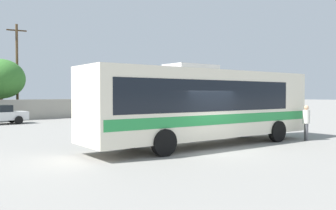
{
  "coord_description": "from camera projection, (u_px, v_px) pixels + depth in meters",
  "views": [
    {
      "loc": [
        -11.41,
        -9.42,
        2.34
      ],
      "look_at": [
        1.47,
        4.42,
        1.78
      ],
      "focal_mm": 38.03,
      "sensor_mm": 36.0,
      "label": 1
    }
  ],
  "objects": [
    {
      "name": "utility_pole_near",
      "position": [
        17.0,
        70.0,
        34.18
      ],
      "size": [
        1.77,
        0.58,
        9.09
      ],
      "color": "#4C3823",
      "rests_on": "ground_plane"
    },
    {
      "name": "attendant_by_bus_door",
      "position": [
        306.0,
        121.0,
        18.05
      ],
      "size": [
        0.51,
        0.51,
        1.79
      ],
      "color": "#4C4C51",
      "rests_on": "ground_plane"
    },
    {
      "name": "perimeter_wall",
      "position": [
        12.0,
        110.0,
        31.82
      ],
      "size": [
        80.0,
        0.3,
        1.88
      ],
      "primitive_type": "cube",
      "color": "#9E998C",
      "rests_on": "ground_plane"
    },
    {
      "name": "coach_bus_cream_green",
      "position": [
        203.0,
        103.0,
        16.24
      ],
      "size": [
        12.05,
        3.87,
        3.66
      ],
      "color": "silver",
      "rests_on": "ground_plane"
    },
    {
      "name": "ground_plane",
      "position": [
        89.0,
        132.0,
        22.05
      ],
      "size": [
        300.0,
        300.0,
        0.0
      ],
      "primitive_type": "plane",
      "color": "gray"
    },
    {
      "name": "roadside_tree_midright",
      "position": [
        1.0,
        79.0,
        33.45
      ],
      "size": [
        4.4,
        4.4,
        5.69
      ],
      "color": "brown",
      "rests_on": "ground_plane"
    }
  ]
}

